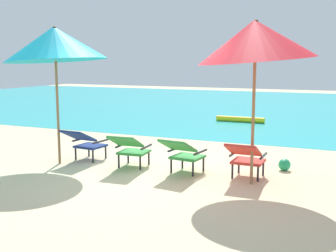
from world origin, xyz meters
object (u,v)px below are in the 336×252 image
object	(u,v)px
lounge_chair_far_right	(246,156)
beach_umbrella_right	(256,40)
lounge_chair_near_left	(130,147)
swim_buoy	(240,119)
beach_umbrella_left	(55,44)
lounge_chair_near_right	(183,152)
beach_ball	(284,165)
lounge_chair_far_left	(85,141)

from	to	relation	value
lounge_chair_far_right	beach_umbrella_right	world-z (taller)	beach_umbrella_right
lounge_chair_near_left	beach_umbrella_right	bearing A→B (deg)	-2.40
lounge_chair_far_right	lounge_chair_near_left	bearing A→B (deg)	-176.48
swim_buoy	beach_umbrella_left	distance (m)	7.60
lounge_chair_near_right	beach_ball	xyz separation A→B (m)	(1.62, 0.98, -0.29)
lounge_chair_far_left	beach_umbrella_left	distance (m)	1.98
lounge_chair_far_right	beach_ball	world-z (taller)	lounge_chair_far_right
lounge_chair_far_left	beach_ball	world-z (taller)	lounge_chair_far_left
lounge_chair_near_left	beach_ball	bearing A→B (deg)	20.69
lounge_chair_far_right	beach_ball	distance (m)	1.06
lounge_chair_near_right	beach_umbrella_left	bearing A→B (deg)	-174.66
lounge_chair_far_left	lounge_chair_near_left	size ratio (longest dim) A/B	1.01
lounge_chair_far_right	beach_umbrella_right	bearing A→B (deg)	-56.57
lounge_chair_near_left	beach_umbrella_right	size ratio (longest dim) A/B	0.34
lounge_chair_far_left	swim_buoy	bearing A→B (deg)	77.22
lounge_chair_near_left	lounge_chair_near_right	size ratio (longest dim) A/B	0.97
lounge_chair_far_left	lounge_chair_far_right	xyz separation A→B (m)	(3.27, -0.03, 0.00)
lounge_chair_far_left	beach_umbrella_left	xyz separation A→B (m)	(-0.35, -0.37, 1.92)
swim_buoy	lounge_chair_far_right	xyz separation A→B (m)	(1.76, -6.68, 0.31)
lounge_chair_far_right	beach_umbrella_left	bearing A→B (deg)	-174.59
beach_umbrella_left	beach_ball	world-z (taller)	beach_umbrella_left
beach_umbrella_right	beach_ball	size ratio (longest dim) A/B	12.24
swim_buoy	beach_umbrella_right	world-z (taller)	beach_umbrella_right
beach_umbrella_right	lounge_chair_near_left	bearing A→B (deg)	177.60
lounge_chair_near_right	beach_umbrella_right	size ratio (longest dim) A/B	0.34
lounge_chair_far_right	beach_umbrella_right	xyz separation A→B (m)	(0.15, -0.23, 1.91)
beach_umbrella_left	beach_umbrella_right	bearing A→B (deg)	1.72
swim_buoy	lounge_chair_far_left	world-z (taller)	lounge_chair_far_left
lounge_chair_far_left	beach_umbrella_left	world-z (taller)	beach_umbrella_left
beach_ball	beach_umbrella_left	bearing A→B (deg)	-163.57
lounge_chair_far_left	lounge_chair_far_right	bearing A→B (deg)	-0.49
lounge_chair_near_right	lounge_chair_far_right	distance (m)	1.11
beach_umbrella_left	lounge_chair_near_right	bearing A→B (deg)	5.34
lounge_chair_far_left	lounge_chair_near_left	world-z (taller)	same
beach_umbrella_right	lounge_chair_far_right	bearing A→B (deg)	123.43
beach_ball	lounge_chair_near_left	bearing A→B (deg)	-159.31
lounge_chair_far_left	lounge_chair_near_left	distance (m)	1.13
lounge_chair_far_left	lounge_chair_near_right	size ratio (longest dim) A/B	0.98
lounge_chair_near_right	beach_ball	size ratio (longest dim) A/B	4.22
lounge_chair_near_left	beach_umbrella_left	world-z (taller)	beach_umbrella_left
swim_buoy	lounge_chair_far_left	bearing A→B (deg)	-102.78
swim_buoy	beach_umbrella_right	xyz separation A→B (m)	(1.91, -6.91, 2.22)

